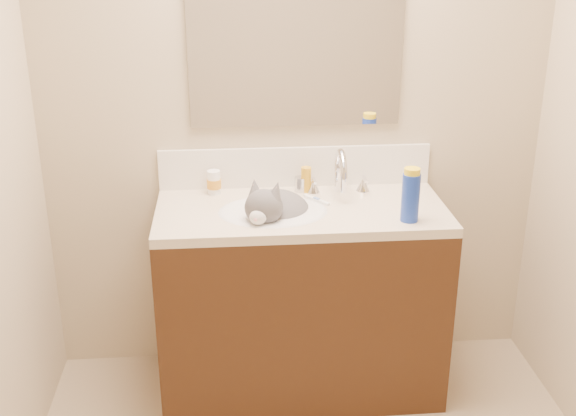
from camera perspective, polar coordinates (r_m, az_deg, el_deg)
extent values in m
cube|color=tan|center=(3.13, 0.59, 8.57)|extent=(2.20, 0.04, 2.50)
cube|color=#381F0F|center=(3.18, 1.01, -7.53)|extent=(1.20, 0.55, 0.82)
cube|color=beige|center=(2.99, 1.06, -0.32)|extent=(1.20, 0.55, 0.04)
ellipsoid|color=white|center=(2.97, -1.19, -1.51)|extent=(0.45, 0.36, 0.14)
cylinder|color=silver|center=(3.15, 3.99, 2.28)|extent=(0.04, 0.04, 0.11)
torus|color=silver|center=(3.08, 4.19, 2.87)|extent=(0.03, 0.20, 0.20)
cylinder|color=silver|center=(3.01, 4.42, 1.81)|extent=(0.03, 0.03, 0.06)
cone|color=silver|center=(3.15, 2.00, 1.79)|extent=(0.06, 0.06, 0.06)
cone|color=silver|center=(3.18, 5.94, 1.90)|extent=(0.06, 0.06, 0.06)
ellipsoid|color=#4E4B4E|center=(3.01, -0.86, -0.67)|extent=(0.40, 0.42, 0.22)
ellipsoid|color=#4E4B4E|center=(2.85, -1.92, 0.07)|extent=(0.20, 0.19, 0.15)
ellipsoid|color=#4E4B4E|center=(2.92, -1.44, -0.18)|extent=(0.15, 0.15, 0.14)
cone|color=#4E4B4E|center=(2.85, -2.64, 1.62)|extent=(0.08, 0.10, 0.09)
cone|color=#4E4B4E|center=(2.82, -0.95, 1.41)|extent=(0.09, 0.09, 0.09)
ellipsoid|color=silver|center=(2.80, -2.39, -0.74)|extent=(0.08, 0.08, 0.06)
ellipsoid|color=silver|center=(2.91, -1.63, -1.38)|extent=(0.13, 0.11, 0.13)
sphere|color=pink|center=(2.78, -2.57, -0.92)|extent=(0.02, 0.02, 0.02)
cylinder|color=#4E4B4E|center=(2.99, 1.50, -2.27)|extent=(0.08, 0.23, 0.04)
cube|color=white|center=(3.20, 0.59, 3.27)|extent=(1.20, 0.02, 0.18)
cube|color=white|center=(3.06, 0.63, 13.81)|extent=(0.90, 0.02, 0.80)
cylinder|color=white|center=(3.14, -5.87, 2.04)|extent=(0.07, 0.07, 0.10)
cylinder|color=orange|center=(3.14, -5.87, 1.93)|extent=(0.08, 0.08, 0.04)
cylinder|color=#B7B7BC|center=(3.15, 1.03, 1.90)|extent=(0.06, 0.06, 0.06)
cylinder|color=gold|center=(3.14, 1.44, 2.27)|extent=(0.06, 0.06, 0.11)
cube|color=white|center=(3.05, 2.27, 0.65)|extent=(0.10, 0.13, 0.01)
cube|color=#5B7DC2|center=(3.05, 2.27, 0.68)|extent=(0.03, 0.03, 0.01)
cylinder|color=#1835AA|center=(2.86, 9.65, 0.81)|extent=(0.09, 0.09, 0.19)
cylinder|color=yellow|center=(2.82, 9.78, 2.75)|extent=(0.08, 0.08, 0.04)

